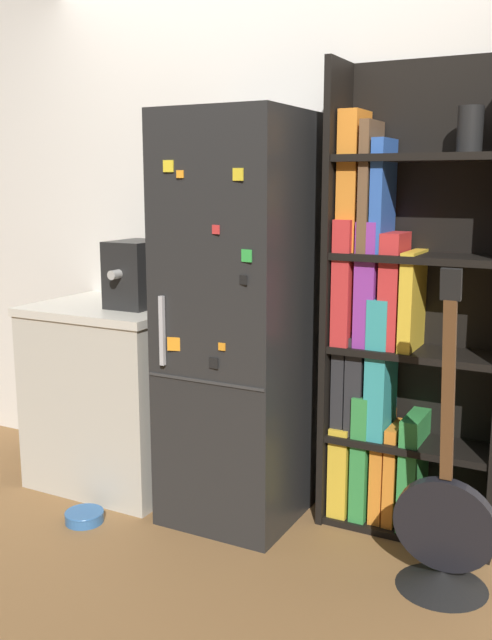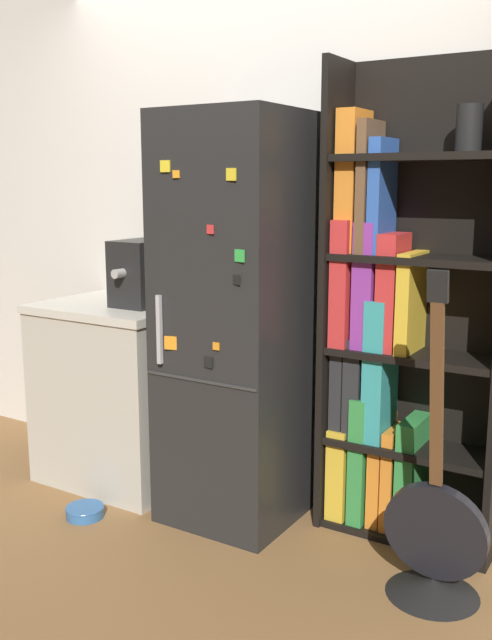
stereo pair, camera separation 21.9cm
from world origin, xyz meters
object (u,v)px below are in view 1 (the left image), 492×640
at_px(guitar, 443,545).
at_px(pet_bowl, 84,516).
at_px(espresso_machine, 137,274).
at_px(bookshelf, 396,332).
at_px(refrigerator, 241,321).

bearing_deg(guitar, pet_bowl, -172.02).
distance_m(espresso_machine, guitar, 1.85).
distance_m(bookshelf, espresso_machine, 1.28).
xyz_separation_m(bookshelf, pet_bowl, (-1.23, -0.65, -0.86)).
bearing_deg(bookshelf, guitar, -51.92).
distance_m(bookshelf, pet_bowl, 1.64).
distance_m(refrigerator, espresso_machine, 0.61).
bearing_deg(espresso_machine, refrigerator, -1.91).
bearing_deg(guitar, espresso_machine, 170.98).
xyz_separation_m(espresso_machine, guitar, (1.58, -0.25, -0.92)).
height_order(espresso_machine, guitar, espresso_machine).
xyz_separation_m(refrigerator, bookshelf, (0.66, 0.20, -0.02)).
xyz_separation_m(refrigerator, guitar, (1.00, -0.23, -0.74)).
xyz_separation_m(bookshelf, guitar, (0.34, -0.43, -0.72)).
distance_m(refrigerator, pet_bowl, 1.15).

